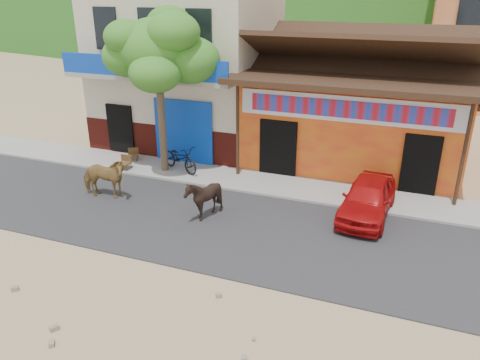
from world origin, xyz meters
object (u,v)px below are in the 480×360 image
object	(u,v)px
tree	(160,93)
cafe_chair_right	(133,150)
cow_tan	(104,178)
cow_dark	(204,198)
cafe_chair_left	(124,157)
scooter	(180,158)
red_car	(368,198)

from	to	relation	value
tree	cafe_chair_right	size ratio (longest dim) A/B	6.73
cow_tan	cafe_chair_right	size ratio (longest dim) A/B	1.90
tree	cow_dark	distance (m)	4.93
cafe_chair_left	scooter	bearing A→B (deg)	13.79
red_car	cafe_chair_right	xyz separation A→B (m)	(-9.53, 1.55, -0.08)
scooter	cafe_chair_right	bearing A→B (deg)	105.44
cow_tan	cafe_chair_right	world-z (taller)	cow_tan
cow_dark	cafe_chair_right	distance (m)	5.96
tree	red_car	size ratio (longest dim) A/B	1.70
scooter	cafe_chair_right	world-z (taller)	scooter
cow_tan	cow_dark	size ratio (longest dim) A/B	1.26
cow_dark	scooter	world-z (taller)	cow_dark
tree	cow_tan	xyz separation A→B (m)	(-0.73, -2.83, -2.36)
cow_tan	tree	bearing A→B (deg)	-23.35
cafe_chair_right	cow_dark	bearing A→B (deg)	-61.84
scooter	cafe_chair_left	xyz separation A→B (m)	(-2.11, -0.64, -0.02)
tree	red_car	xyz separation A→B (m)	(7.78, -1.06, -2.48)
cafe_chair_left	cafe_chair_right	size ratio (longest dim) A/B	1.10
cow_dark	cafe_chair_left	bearing A→B (deg)	-146.27
cow_tan	scooter	world-z (taller)	cow_tan
red_car	scooter	world-z (taller)	red_car
tree	cow_tan	size ratio (longest dim) A/B	3.53
tree	cafe_chair_left	bearing A→B (deg)	-161.68
scooter	tree	bearing A→B (deg)	127.29
tree	cow_dark	bearing A→B (deg)	-44.46
cow_dark	cafe_chair_left	distance (m)	5.22
cow_tan	scooter	bearing A→B (deg)	-33.00
tree	red_car	distance (m)	8.23
cafe_chair_left	red_car	bearing A→B (deg)	-6.55
cow_tan	red_car	distance (m)	8.69
cow_dark	cow_tan	bearing A→B (deg)	-120.31
scooter	cow_tan	bearing A→B (deg)	179.86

